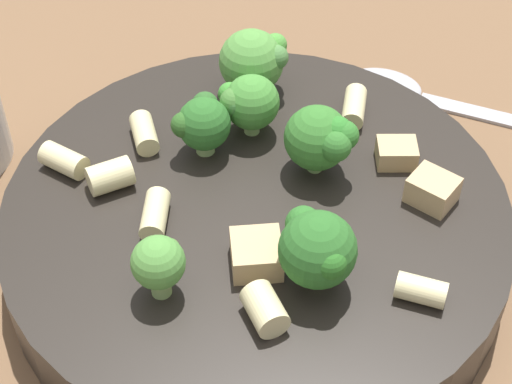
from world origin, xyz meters
The scene contains 20 objects.
ground_plane centered at (0.00, 0.00, 0.00)m, with size 2.00×2.00×0.00m, color brown.
pasta_bowl centered at (0.00, 0.00, 0.02)m, with size 0.27×0.27×0.04m.
broccoli_floret_0 centered at (0.02, 0.05, 0.06)m, with size 0.03×0.03×0.04m.
broccoli_floret_1 centered at (-0.07, 0.00, 0.06)m, with size 0.03×0.03×0.04m.
broccoli_floret_2 centered at (-0.02, -0.06, 0.07)m, with size 0.04×0.04×0.04m.
broccoli_floret_3 centered at (0.08, 0.06, 0.06)m, with size 0.04×0.04×0.04m.
broccoli_floret_4 centered at (0.04, 0.04, 0.06)m, with size 0.03×0.04×0.04m.
broccoli_floret_5 centered at (0.04, -0.01, 0.07)m, with size 0.04×0.04×0.04m.
rigatoni_0 centered at (-0.04, 0.03, 0.05)m, with size 0.01×0.01×0.03m, color beige.
rigatoni_1 centered at (0.00, -0.10, 0.05)m, with size 0.01×0.01×0.02m, color beige.
rigatoni_2 centered at (-0.04, 0.07, 0.05)m, with size 0.02×0.02×0.02m, color beige.
rigatoni_3 centered at (-0.06, -0.05, 0.05)m, with size 0.02×0.02×0.02m, color beige.
rigatoni_4 centered at (0.00, 0.08, 0.05)m, with size 0.01×0.01×0.03m, color beige.
rigatoni_5 centered at (-0.04, 0.10, 0.05)m, with size 0.01×0.01×0.03m, color beige.
rigatoni_6 centered at (0.09, 0.00, 0.05)m, with size 0.01×0.01×0.03m, color beige.
rigatoni_7 centered at (0.00, -0.05, 0.05)m, with size 0.01×0.01×0.02m, color beige.
chicken_chunk_0 centered at (-0.03, -0.03, 0.05)m, with size 0.03×0.02×0.02m, color tan.
chicken_chunk_1 centered at (0.08, -0.04, 0.05)m, with size 0.02×0.02×0.01m, color tan.
chicken_chunk_2 centered at (0.06, -0.07, 0.05)m, with size 0.02×0.02×0.02m, color tan.
spoon centered at (0.18, 0.00, 0.00)m, with size 0.07×0.16×0.01m.
Camera 1 is at (-0.25, -0.19, 0.37)m, focal length 60.00 mm.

